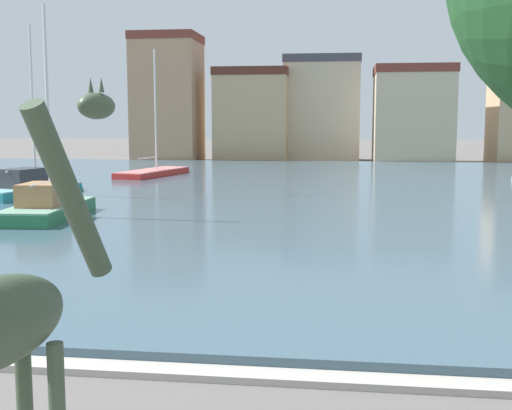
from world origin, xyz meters
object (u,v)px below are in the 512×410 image
object	(u,v)px
giraffe_statue	(4,329)
sailboat_red	(158,173)
sailboat_green	(51,209)
sailboat_teal	(36,190)

from	to	relation	value
giraffe_statue	sailboat_red	world-z (taller)	sailboat_red
sailboat_red	sailboat_green	bearing A→B (deg)	-85.66
giraffe_statue	sailboat_red	xyz separation A→B (m)	(-10.12, 39.86, -1.88)
giraffe_statue	sailboat_teal	distance (m)	29.35
sailboat_green	sailboat_red	bearing A→B (deg)	94.34
sailboat_green	sailboat_red	world-z (taller)	sailboat_red
giraffe_statue	sailboat_teal	xyz separation A→B (m)	(-12.64, 26.43, -1.68)
giraffe_statue	sailboat_green	size ratio (longest dim) A/B	0.52
giraffe_statue	sailboat_red	bearing A→B (deg)	104.25
sailboat_teal	giraffe_statue	bearing A→B (deg)	-64.45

